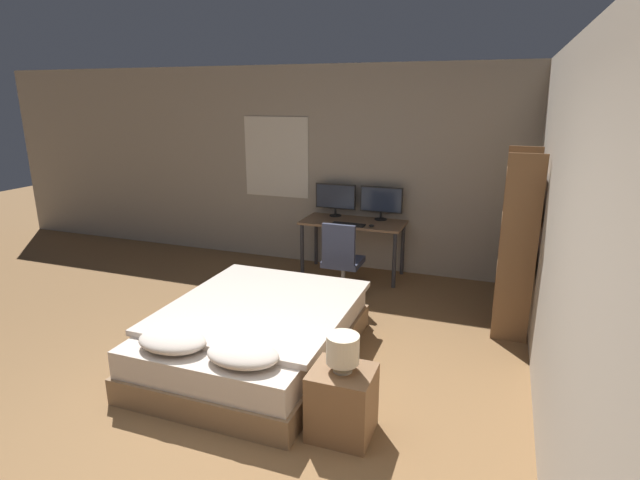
% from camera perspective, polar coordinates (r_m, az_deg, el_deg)
% --- Properties ---
extents(ground_plane, '(20.00, 20.00, 0.00)m').
position_cam_1_polar(ground_plane, '(3.65, -14.65, -23.52)').
color(ground_plane, brown).
extents(wall_back, '(12.00, 0.08, 2.70)m').
position_cam_1_polar(wall_back, '(6.71, 5.01, 7.97)').
color(wall_back, '#9E9384').
rests_on(wall_back, ground_plane).
extents(wall_side_right, '(0.06, 12.00, 2.70)m').
position_cam_1_polar(wall_side_right, '(3.89, 25.68, 0.37)').
color(wall_side_right, '#9E9384').
rests_on(wall_side_right, ground_plane).
extents(bed, '(1.56, 2.07, 0.58)m').
position_cam_1_polar(bed, '(4.57, -7.35, -10.64)').
color(bed, '#846647').
rests_on(bed, ground_plane).
extents(nightstand, '(0.43, 0.39, 0.50)m').
position_cam_1_polar(nightstand, '(3.65, 2.54, -18.05)').
color(nightstand, brown).
rests_on(nightstand, ground_plane).
extents(bedside_lamp, '(0.23, 0.23, 0.26)m').
position_cam_1_polar(bedside_lamp, '(3.44, 2.62, -12.40)').
color(bedside_lamp, gray).
rests_on(bedside_lamp, nightstand).
extents(desk, '(1.32, 0.62, 0.74)m').
position_cam_1_polar(desk, '(6.50, 3.79, 1.32)').
color(desk, '#846042').
rests_on(desk, ground_plane).
extents(monitor_left, '(0.56, 0.16, 0.44)m').
position_cam_1_polar(monitor_left, '(6.71, 1.79, 4.87)').
color(monitor_left, black).
rests_on(monitor_left, desk).
extents(monitor_right, '(0.56, 0.16, 0.44)m').
position_cam_1_polar(monitor_right, '(6.54, 7.01, 4.46)').
color(monitor_right, black).
rests_on(monitor_right, desk).
extents(keyboard, '(0.42, 0.13, 0.02)m').
position_cam_1_polar(keyboard, '(6.28, 3.28, 1.80)').
color(keyboard, black).
rests_on(keyboard, desk).
extents(computer_mouse, '(0.07, 0.05, 0.04)m').
position_cam_1_polar(computer_mouse, '(6.21, 5.92, 1.64)').
color(computer_mouse, black).
rests_on(computer_mouse, desk).
extents(office_chair, '(0.52, 0.52, 0.92)m').
position_cam_1_polar(office_chair, '(5.87, 2.52, -3.22)').
color(office_chair, black).
rests_on(office_chair, ground_plane).
extents(bookshelf, '(0.33, 0.70, 1.82)m').
position_cam_1_polar(bookshelf, '(5.21, 21.73, 0.53)').
color(bookshelf, brown).
rests_on(bookshelf, ground_plane).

